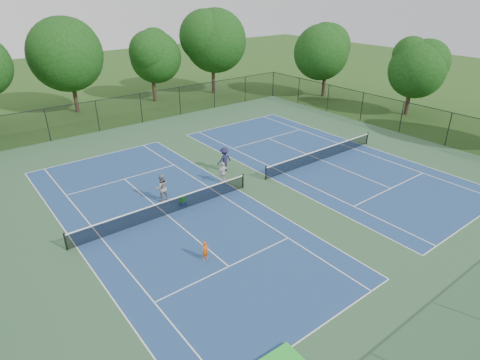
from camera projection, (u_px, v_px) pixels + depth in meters
ground at (255, 184)px, 28.46m from camera, size 140.00×140.00×0.00m
court_pad at (255, 184)px, 28.46m from camera, size 36.00×36.00×0.01m
tennis_court_left at (167, 213)px, 24.55m from camera, size 12.00×23.83×1.07m
tennis_court_right at (321, 159)px, 32.29m from camera, size 12.00×23.83×1.07m
perimeter_fence at (255, 163)px, 27.76m from camera, size 36.08×36.08×3.02m
tree_back_b at (67, 50)px, 41.83m from camera, size 7.60×7.60×10.03m
tree_back_c at (151, 55)px, 46.58m from camera, size 6.00×6.00×8.40m
tree_back_d at (212, 38)px, 49.70m from camera, size 7.80×7.80×10.37m
tree_side_e at (327, 49)px, 48.58m from camera, size 6.60×6.60×8.87m
tree_side_f at (414, 65)px, 41.56m from camera, size 5.80×5.80×8.12m
child_player at (205, 251)px, 20.35m from camera, size 0.42×0.30×1.08m
instructor at (162, 188)px, 25.79m from camera, size 1.05×0.89×1.91m
bystander_a at (223, 173)px, 28.25m from camera, size 0.98×0.50×1.61m
bystander_b at (224, 159)px, 30.05m from camera, size 1.24×0.74×1.88m
ball_crate at (183, 204)px, 25.57m from camera, size 0.47×0.37×0.27m
ball_hopper at (183, 199)px, 25.43m from camera, size 0.40×0.35×0.39m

